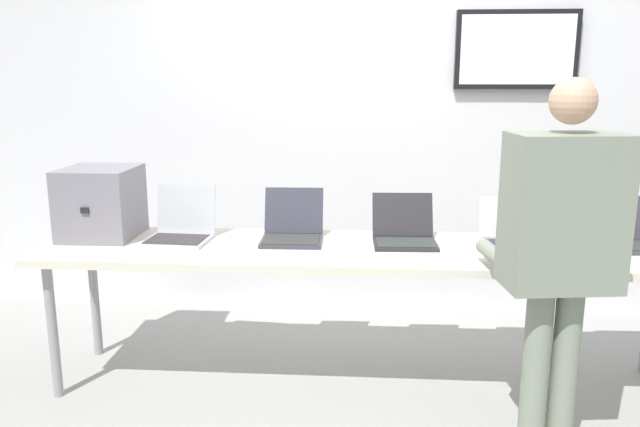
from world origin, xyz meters
TOP-DOWN VIEW (x-y plane):
  - ground at (0.00, 0.00)m, footprint 8.00×8.00m
  - back_wall at (0.02, 1.13)m, footprint 8.00×0.11m
  - workbench at (0.00, 0.00)m, footprint 3.32×0.70m
  - equipment_box at (-1.42, 0.12)m, footprint 0.38×0.41m
  - laptop_station_0 at (-0.98, 0.09)m, footprint 0.34×0.33m
  - laptop_station_1 at (-0.38, 0.12)m, footprint 0.33×0.35m
  - laptop_station_2 at (0.21, 0.11)m, footprint 0.33×0.35m
  - laptop_station_3 at (0.80, 0.12)m, footprint 0.38×0.32m
  - laptop_station_4 at (1.39, 0.11)m, footprint 0.34×0.31m
  - person at (0.78, -0.62)m, footprint 0.49×0.63m
  - coffee_mug at (0.82, -0.25)m, footprint 0.08×0.08m

SIDE VIEW (x-z plane):
  - ground at x=0.00m, z-range -0.04..0.00m
  - workbench at x=0.00m, z-range 0.33..1.08m
  - coffee_mug at x=0.82m, z-range 0.75..0.85m
  - laptop_station_3 at x=0.80m, z-range 0.69..0.92m
  - laptop_station_2 at x=0.21m, z-range 0.69..0.93m
  - laptop_station_4 at x=1.39m, z-range 0.69..0.93m
  - laptop_station_1 at x=-0.38m, z-range 0.68..0.94m
  - laptop_station_0 at x=-0.98m, z-range 0.68..0.95m
  - equipment_box at x=-1.42m, z-range 0.75..1.13m
  - person at x=0.78m, z-range 0.17..1.78m
  - back_wall at x=0.02m, z-range 0.01..2.44m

